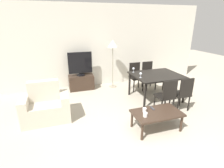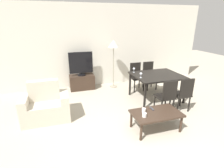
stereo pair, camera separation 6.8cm
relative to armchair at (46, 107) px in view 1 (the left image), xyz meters
name	(u,v)px [view 1 (the left image)]	position (x,y,z in m)	size (l,w,h in m)	color
ground_plane	(152,150)	(1.79, -1.67, -0.33)	(18.00, 18.00, 0.00)	#B2A893
wall_back	(99,46)	(1.79, 1.98, 1.02)	(7.60, 0.06, 2.70)	silver
armchair	(46,107)	(0.00, 0.00, 0.00)	(1.04, 0.60, 0.91)	beige
tv_stand	(81,82)	(1.07, 1.69, -0.09)	(0.80, 0.43, 0.48)	#38281E
tv	(80,64)	(1.07, 1.69, 0.54)	(0.76, 0.27, 0.76)	black
coffee_table	(157,114)	(2.20, -1.11, 0.03)	(1.01, 0.58, 0.40)	#38281E
dining_table	(156,77)	(3.00, 0.26, 0.34)	(1.34, 1.09, 0.74)	black
dining_chair_near	(167,95)	(2.77, -0.60, 0.17)	(0.40, 0.40, 0.89)	black
dining_chair_far	(148,74)	(3.24, 1.11, 0.17)	(0.40, 0.40, 0.89)	black
dining_chair_near_right	(183,93)	(3.24, -0.60, 0.17)	(0.40, 0.40, 0.89)	black
dining_chair_far_left	(136,75)	(2.77, 1.11, 0.17)	(0.40, 0.40, 0.89)	black
floor_lamp	(113,47)	(2.13, 1.57, 1.06)	(0.34, 0.34, 1.59)	gray
remote_primary	(152,108)	(2.18, -0.95, 0.09)	(0.04, 0.15, 0.02)	#38383D
cup_white_near	(145,115)	(1.88, -1.20, 0.12)	(0.08, 0.08, 0.08)	white
cup_colored_far	(145,110)	(1.96, -1.02, 0.12)	(0.08, 0.08, 0.08)	white
wine_glass_left	(134,69)	(2.47, 0.67, 0.52)	(0.07, 0.07, 0.15)	silver
wine_glass_center	(141,74)	(2.44, 0.14, 0.52)	(0.07, 0.07, 0.15)	silver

